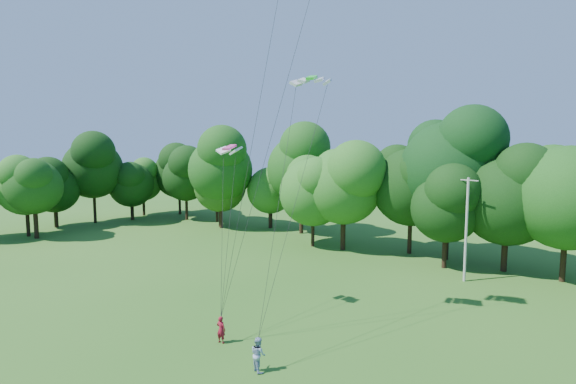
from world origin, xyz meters
The scene contains 8 objects.
utility_pole centered at (6.15, 30.86, 4.48)m, with size 1.71×0.51×8.73m.
kite_flyer_left centered at (-1.25, 10.11, 0.80)m, with size 0.58×0.38×1.60m, color maroon.
kite_flyer_right centered at (2.61, 9.06, 0.89)m, with size 0.87×0.67×1.78m, color #94A7CD.
kite_green centered at (0.76, 16.19, 15.58)m, with size 2.74×1.97×0.43m.
kite_pink centered at (-4.37, 14.04, 11.26)m, with size 1.78×0.86×0.39m.
tree_back_west centered at (-28.13, 35.23, 7.13)m, with size 7.85×7.85×11.42m.
tree_back_center centered at (2.49, 37.00, 9.55)m, with size 10.52×10.52×15.30m.
tree_flank_west centered at (-40.03, 16.03, 6.56)m, with size 7.22×7.22×10.51m.
Camera 1 is at (17.28, -7.04, 11.57)m, focal length 28.00 mm.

